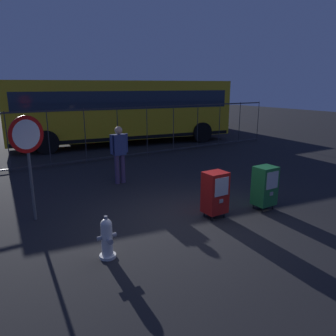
# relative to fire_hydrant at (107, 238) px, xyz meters

# --- Properties ---
(ground_plane) EXTENTS (60.00, 60.00, 0.00)m
(ground_plane) POSITION_rel_fire_hydrant_xyz_m (1.90, 0.40, -0.35)
(ground_plane) COLOR black
(fire_hydrant) EXTENTS (0.33, 0.32, 0.75)m
(fire_hydrant) POSITION_rel_fire_hydrant_xyz_m (0.00, 0.00, 0.00)
(fire_hydrant) COLOR silver
(fire_hydrant) RESTS_ON ground_plane
(newspaper_box_primary) EXTENTS (0.48, 0.42, 1.02)m
(newspaper_box_primary) POSITION_rel_fire_hydrant_xyz_m (2.62, 0.36, 0.22)
(newspaper_box_primary) COLOR black
(newspaper_box_primary) RESTS_ON ground_plane
(newspaper_box_secondary) EXTENTS (0.48, 0.42, 1.02)m
(newspaper_box_secondary) POSITION_rel_fire_hydrant_xyz_m (3.90, 0.12, 0.22)
(newspaper_box_secondary) COLOR black
(newspaper_box_secondary) RESTS_ON ground_plane
(stop_sign) EXTENTS (0.71, 0.31, 2.23)m
(stop_sign) POSITION_rel_fire_hydrant_xyz_m (-0.73, 2.29, 1.25)
(stop_sign) COLOR #4C4F54
(stop_sign) RESTS_ON ground_plane
(pedestrian) EXTENTS (0.55, 0.22, 1.67)m
(pedestrian) POSITION_rel_fire_hydrant_xyz_m (1.91, 3.79, 0.60)
(pedestrian) COLOR #382D51
(pedestrian) RESTS_ON ground_plane
(fence_barrier) EXTENTS (18.03, 0.04, 2.00)m
(fence_barrier) POSITION_rel_fire_hydrant_xyz_m (1.90, 6.83, 0.67)
(fence_barrier) COLOR #2D2D33
(fence_barrier) RESTS_ON ground_plane
(bus_near) EXTENTS (10.76, 4.04, 3.00)m
(bus_near) POSITION_rel_fire_hydrant_xyz_m (4.81, 9.83, 1.36)
(bus_near) COLOR gold
(bus_near) RESTS_ON ground_plane
(bus_far) EXTENTS (10.60, 3.16, 3.00)m
(bus_far) POSITION_rel_fire_hydrant_xyz_m (7.84, 13.59, 1.36)
(bus_far) COLOR red
(bus_far) RESTS_ON ground_plane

